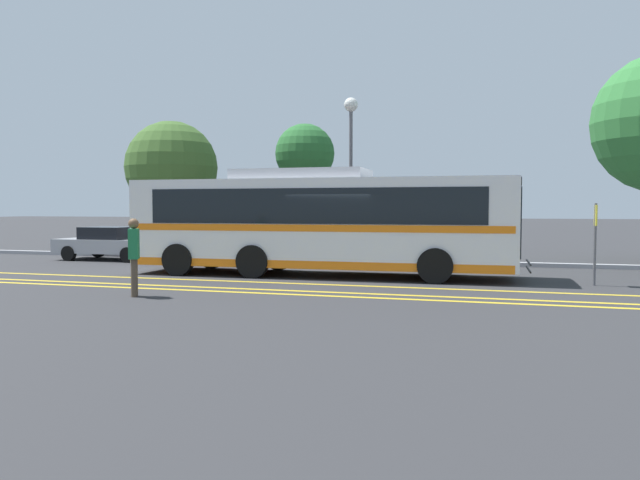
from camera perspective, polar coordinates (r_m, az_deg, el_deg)
ground_plane at (r=19.21m, az=1.61°, el=-3.35°), size 220.00×220.00×0.00m
lane_strip_0 at (r=17.40m, az=-2.06°, el=-4.00°), size 31.77×0.20×0.01m
lane_strip_1 at (r=16.04m, az=-3.72°, el=-4.60°), size 31.77×0.20×0.01m
lane_strip_2 at (r=15.44m, az=-4.55°, el=-4.90°), size 31.77×0.20×0.01m
curb_strip at (r=24.17m, az=3.27°, el=-1.88°), size 39.77×0.36×0.15m
transit_bus at (r=19.38m, az=-0.04°, el=1.76°), size 12.14×2.95×3.30m
parked_car_0 at (r=26.63m, az=-18.53°, el=-0.26°), size 4.41×2.09×1.34m
parked_car_1 at (r=24.01m, az=-9.01°, el=-0.36°), size 4.19×1.90×1.47m
parked_car_2 at (r=22.36m, az=7.48°, el=-0.52°), size 4.53×1.94×1.54m
pedestrian_0 at (r=15.43m, az=-16.64°, el=-1.02°), size 0.38×0.47×1.86m
bus_stop_sign at (r=18.43m, az=23.86°, el=0.55°), size 0.07×0.40×2.24m
street_lamp at (r=25.45m, az=2.84°, el=9.37°), size 0.56×0.56×6.53m
tree_0 at (r=30.70m, az=-13.42°, el=6.49°), size 4.37×4.37×6.23m
tree_2 at (r=29.92m, az=-1.40°, el=7.84°), size 2.83×2.83×6.11m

